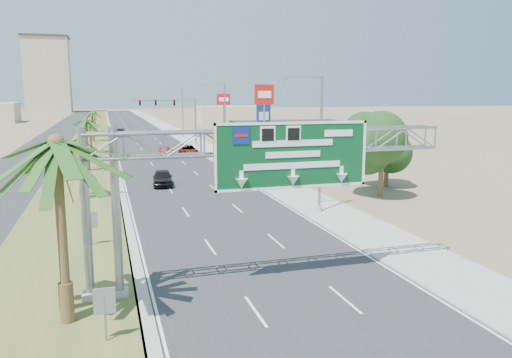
{
  "coord_description": "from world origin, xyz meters",
  "views": [
    {
      "loc": [
        -7.51,
        -11.19,
        8.71
      ],
      "look_at": [
        0.16,
        14.03,
        4.2
      ],
      "focal_mm": 35.0,
      "sensor_mm": 36.0,
      "label": 1
    }
  ],
  "objects_px": {
    "sign_gantry": "(257,154)",
    "pole_sign_blue": "(263,118)",
    "car_left_lane": "(163,178)",
    "pole_sign_red_near": "(264,100)",
    "signal_mast": "(183,117)",
    "car_far": "(120,133)",
    "car_right_lane": "(188,151)",
    "pole_sign_red_far": "(224,104)",
    "store_building": "(291,135)",
    "palm_near": "(56,144)",
    "car_mid_lane": "(164,152)"
  },
  "relations": [
    {
      "from": "car_left_lane",
      "to": "pole_sign_blue",
      "type": "distance_m",
      "value": 21.1
    },
    {
      "from": "store_building",
      "to": "car_far",
      "type": "height_order",
      "value": "store_building"
    },
    {
      "from": "sign_gantry",
      "to": "pole_sign_blue",
      "type": "xyz_separation_m",
      "value": [
        13.39,
        40.82,
        -0.47
      ]
    },
    {
      "from": "car_left_lane",
      "to": "pole_sign_red_near",
      "type": "bearing_deg",
      "value": 42.76
    },
    {
      "from": "car_mid_lane",
      "to": "pole_sign_red_near",
      "type": "relative_size",
      "value": 0.42
    },
    {
      "from": "palm_near",
      "to": "sign_gantry",
      "type": "bearing_deg",
      "value": 13.32
    },
    {
      "from": "car_mid_lane",
      "to": "pole_sign_red_far",
      "type": "relative_size",
      "value": 0.48
    },
    {
      "from": "store_building",
      "to": "pole_sign_red_far",
      "type": "xyz_separation_m",
      "value": [
        -10.56,
        3.48,
        5.05
      ]
    },
    {
      "from": "car_left_lane",
      "to": "pole_sign_red_near",
      "type": "xyz_separation_m",
      "value": [
        13.52,
        10.29,
        7.2
      ]
    },
    {
      "from": "store_building",
      "to": "pole_sign_red_far",
      "type": "relative_size",
      "value": 2.02
    },
    {
      "from": "signal_mast",
      "to": "car_right_lane",
      "type": "height_order",
      "value": "signal_mast"
    },
    {
      "from": "signal_mast",
      "to": "car_left_lane",
      "type": "height_order",
      "value": "signal_mast"
    },
    {
      "from": "signal_mast",
      "to": "car_mid_lane",
      "type": "xyz_separation_m",
      "value": [
        -4.88,
        -13.44,
        -4.15
      ]
    },
    {
      "from": "palm_near",
      "to": "signal_mast",
      "type": "distance_m",
      "value": 65.6
    },
    {
      "from": "pole_sign_blue",
      "to": "sign_gantry",
      "type": "bearing_deg",
      "value": -108.16
    },
    {
      "from": "sign_gantry",
      "to": "pole_sign_red_near",
      "type": "xyz_separation_m",
      "value": [
        12.19,
        36.78,
        1.91
      ]
    },
    {
      "from": "store_building",
      "to": "pole_sign_blue",
      "type": "xyz_separation_m",
      "value": [
        -9.67,
        -15.26,
        3.59
      ]
    },
    {
      "from": "car_far",
      "to": "pole_sign_red_far",
      "type": "distance_m",
      "value": 31.46
    },
    {
      "from": "palm_near",
      "to": "car_far",
      "type": "xyz_separation_m",
      "value": [
        4.82,
        87.92,
        -6.18
      ]
    },
    {
      "from": "sign_gantry",
      "to": "pole_sign_red_near",
      "type": "bearing_deg",
      "value": 71.66
    },
    {
      "from": "signal_mast",
      "to": "pole_sign_red_near",
      "type": "relative_size",
      "value": 1.02
    },
    {
      "from": "sign_gantry",
      "to": "car_right_lane",
      "type": "distance_m",
      "value": 50.11
    },
    {
      "from": "signal_mast",
      "to": "pole_sign_red_far",
      "type": "distance_m",
      "value": 7.1
    },
    {
      "from": "pole_sign_red_near",
      "to": "pole_sign_blue",
      "type": "height_order",
      "value": "pole_sign_red_near"
    },
    {
      "from": "palm_near",
      "to": "car_far",
      "type": "bearing_deg",
      "value": 86.86
    },
    {
      "from": "pole_sign_blue",
      "to": "pole_sign_red_near",
      "type": "bearing_deg",
      "value": -106.56
    },
    {
      "from": "pole_sign_red_near",
      "to": "sign_gantry",
      "type": "bearing_deg",
      "value": -108.34
    },
    {
      "from": "palm_near",
      "to": "pole_sign_red_far",
      "type": "xyz_separation_m",
      "value": [
        20.64,
        61.48,
        0.12
      ]
    },
    {
      "from": "sign_gantry",
      "to": "signal_mast",
      "type": "relative_size",
      "value": 1.63
    },
    {
      "from": "sign_gantry",
      "to": "pole_sign_red_far",
      "type": "relative_size",
      "value": 1.88
    },
    {
      "from": "car_mid_lane",
      "to": "car_right_lane",
      "type": "bearing_deg",
      "value": 22.63
    },
    {
      "from": "car_mid_lane",
      "to": "pole_sign_blue",
      "type": "distance_m",
      "value": 15.15
    },
    {
      "from": "pole_sign_blue",
      "to": "car_far",
      "type": "bearing_deg",
      "value": 110.3
    },
    {
      "from": "palm_near",
      "to": "pole_sign_blue",
      "type": "bearing_deg",
      "value": 63.27
    },
    {
      "from": "car_right_lane",
      "to": "pole_sign_red_far",
      "type": "xyz_separation_m",
      "value": [
        7.57,
        9.97,
        6.34
      ]
    },
    {
      "from": "palm_near",
      "to": "pole_sign_red_far",
      "type": "bearing_deg",
      "value": 71.44
    },
    {
      "from": "car_left_lane",
      "to": "pole_sign_red_near",
      "type": "relative_size",
      "value": 0.45
    },
    {
      "from": "palm_near",
      "to": "car_mid_lane",
      "type": "bearing_deg",
      "value": 79.36
    },
    {
      "from": "car_left_lane",
      "to": "car_mid_lane",
      "type": "distance_m",
      "value": 22.28
    },
    {
      "from": "palm_near",
      "to": "store_building",
      "type": "bearing_deg",
      "value": 61.72
    },
    {
      "from": "signal_mast",
      "to": "car_right_lane",
      "type": "relative_size",
      "value": 2.01
    },
    {
      "from": "signal_mast",
      "to": "car_far",
      "type": "distance_m",
      "value": 26.11
    },
    {
      "from": "store_building",
      "to": "car_left_lane",
      "type": "bearing_deg",
      "value": -129.51
    },
    {
      "from": "palm_near",
      "to": "car_mid_lane",
      "type": "relative_size",
      "value": 1.96
    },
    {
      "from": "car_far",
      "to": "pole_sign_red_far",
      "type": "xyz_separation_m",
      "value": [
        15.82,
        -26.45,
        6.3
      ]
    },
    {
      "from": "store_building",
      "to": "car_right_lane",
      "type": "height_order",
      "value": "store_building"
    },
    {
      "from": "car_left_lane",
      "to": "pole_sign_blue",
      "type": "bearing_deg",
      "value": 49.71
    },
    {
      "from": "car_right_lane",
      "to": "pole_sign_blue",
      "type": "height_order",
      "value": "pole_sign_blue"
    },
    {
      "from": "car_mid_lane",
      "to": "pole_sign_red_far",
      "type": "bearing_deg",
      "value": 51.91
    },
    {
      "from": "signal_mast",
      "to": "pole_sign_red_near",
      "type": "distance_m",
      "value": 26.15
    }
  ]
}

